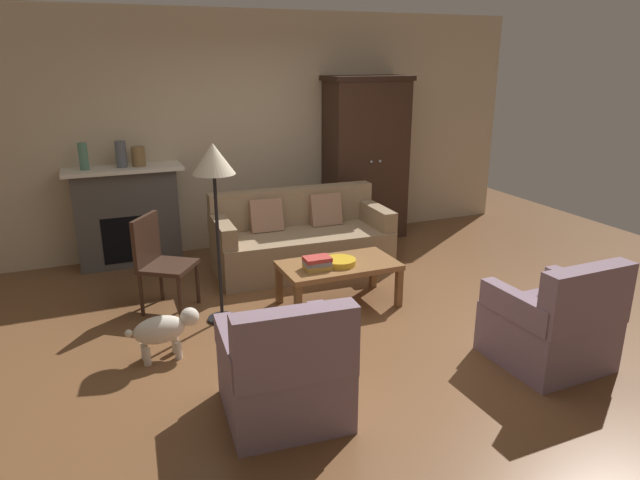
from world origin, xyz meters
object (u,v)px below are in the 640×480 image
(fireplace, at_px, (127,215))
(armchair_near_right, at_px, (553,326))
(armchair_near_left, at_px, (285,374))
(book_stack, at_px, (317,263))
(fruit_bowl, at_px, (340,262))
(floor_lamp, at_px, (214,169))
(armoire, at_px, (366,159))
(coffee_table, at_px, (339,268))
(side_chair_wooden, at_px, (159,257))
(dog, at_px, (164,329))
(couch, at_px, (301,241))
(mantel_vase_slate, at_px, (121,154))
(mantel_vase_bronze, at_px, (138,156))
(mantel_vase_jade, at_px, (83,156))

(fireplace, height_order, armchair_near_right, fireplace)
(armchair_near_left, bearing_deg, book_stack, 60.27)
(fruit_bowl, bearing_deg, floor_lamp, 173.00)
(floor_lamp, bearing_deg, armchair_near_right, -38.80)
(armoire, xyz_separation_m, coffee_table, (-1.23, -1.89, -0.66))
(fruit_bowl, bearing_deg, side_chair_wooden, 159.10)
(armchair_near_left, distance_m, dog, 1.26)
(couch, xyz_separation_m, coffee_table, (-0.02, -1.07, 0.05))
(armchair_near_left, relative_size, side_chair_wooden, 0.98)
(couch, distance_m, armchair_near_right, 2.90)
(armchair_near_left, distance_m, floor_lamp, 1.92)
(coffee_table, distance_m, mantel_vase_slate, 2.75)
(armoire, xyz_separation_m, floor_lamp, (-2.34, -1.80, 0.35))
(coffee_table, xyz_separation_m, mantel_vase_slate, (-1.72, 1.95, 0.90))
(floor_lamp, bearing_deg, fruit_bowl, -7.00)
(book_stack, distance_m, mantel_vase_bronze, 2.51)
(coffee_table, xyz_separation_m, armchair_near_left, (-1.07, -1.51, -0.05))
(mantel_vase_jade, height_order, dog, mantel_vase_jade)
(couch, relative_size, dog, 3.39)
(fireplace, height_order, armoire, armoire)
(fruit_bowl, distance_m, armchair_near_left, 1.81)
(armoire, bearing_deg, couch, -145.77)
(armoire, bearing_deg, dog, -141.75)
(fruit_bowl, relative_size, mantel_vase_slate, 1.04)
(mantel_vase_jade, height_order, floor_lamp, floor_lamp)
(armoire, relative_size, couch, 1.05)
(fireplace, height_order, mantel_vase_jade, mantel_vase_jade)
(mantel_vase_slate, bearing_deg, fireplace, 90.00)
(armoire, distance_m, mantel_vase_jade, 3.34)
(fireplace, height_order, fruit_bowl, fireplace)
(side_chair_wooden, height_order, floor_lamp, floor_lamp)
(mantel_vase_slate, bearing_deg, fruit_bowl, -49.37)
(armchair_near_left, bearing_deg, couch, 67.04)
(mantel_vase_jade, distance_m, dog, 2.60)
(floor_lamp, bearing_deg, side_chair_wooden, 134.86)
(armchair_near_right, distance_m, floor_lamp, 2.97)
(fireplace, height_order, book_stack, fireplace)
(armchair_near_right, bearing_deg, armoire, 86.99)
(fruit_bowl, distance_m, mantel_vase_slate, 2.75)
(couch, distance_m, coffee_table, 1.07)
(fireplace, relative_size, armchair_near_right, 1.43)
(armchair_near_right, bearing_deg, book_stack, 129.52)
(fireplace, relative_size, fruit_bowl, 4.23)
(book_stack, relative_size, mantel_vase_slate, 0.90)
(armchair_near_right, distance_m, side_chair_wooden, 3.42)
(fireplace, relative_size, dog, 2.19)
(book_stack, relative_size, mantel_vase_jade, 0.89)
(fireplace, bearing_deg, book_stack, -54.28)
(mantel_vase_bronze, bearing_deg, side_chair_wooden, -91.42)
(fruit_bowl, relative_size, mantel_vase_bronze, 1.39)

